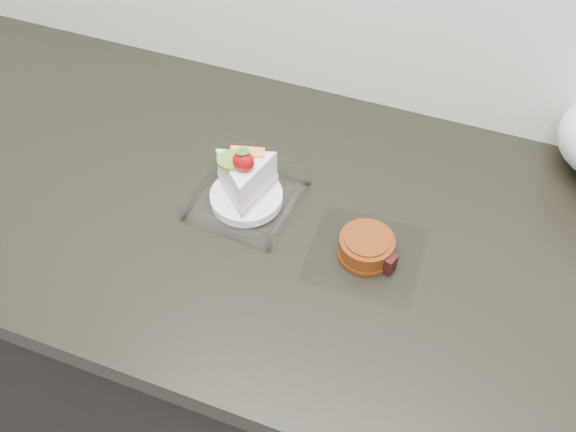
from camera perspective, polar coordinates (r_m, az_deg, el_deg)
The scene contains 3 objects.
counter at distance 1.35m, azimuth 3.26°, elevation -13.52°, with size 2.04×0.64×0.90m.
cake_tray at distance 0.98m, azimuth -3.77°, elevation 2.49°, with size 0.16×0.16×0.12m.
mooncake_wrap at distance 0.93m, azimuth 7.03°, elevation -2.91°, with size 0.17×0.16×0.04m.
Camera 1 is at (0.15, 1.09, 1.65)m, focal length 40.00 mm.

